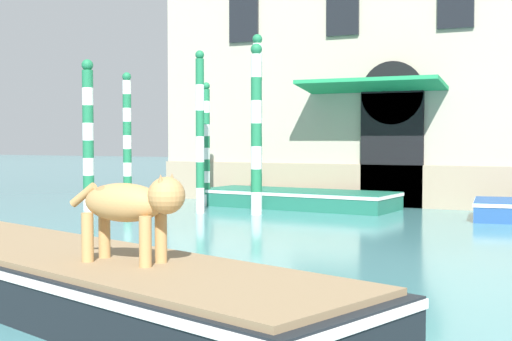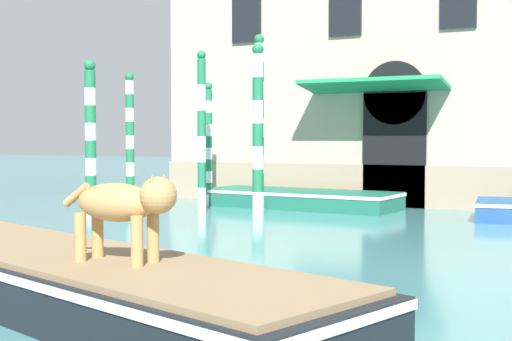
% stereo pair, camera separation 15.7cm
% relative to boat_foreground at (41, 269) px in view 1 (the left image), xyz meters
% --- Properties ---
extents(boat_foreground, '(9.04, 4.43, 0.60)m').
position_rel_boat_foreground_xyz_m(boat_foreground, '(0.00, 0.00, 0.00)').
color(boat_foreground, black).
rests_on(boat_foreground, ground_plane).
extents(dog_on_deck, '(1.32, 0.39, 0.88)m').
position_rel_boat_foreground_xyz_m(dog_on_deck, '(1.65, -0.53, 0.86)').
color(dog_on_deck, tan).
rests_on(dog_on_deck, boat_foreground).
extents(boat_moored_near_palazzo, '(5.34, 2.31, 0.46)m').
position_rel_boat_foreground_xyz_m(boat_moored_near_palazzo, '(-1.33, 11.09, -0.08)').
color(boat_moored_near_palazzo, '#1E6651').
rests_on(boat_moored_near_palazzo, ground_plane).
extents(mooring_pole_0, '(0.20, 0.20, 3.33)m').
position_rel_boat_foreground_xyz_m(mooring_pole_0, '(-3.75, 10.51, 1.36)').
color(mooring_pole_0, white).
rests_on(mooring_pole_0, ground_plane).
extents(mooring_pole_1, '(0.21, 0.21, 3.94)m').
position_rel_boat_foreground_xyz_m(mooring_pole_1, '(-2.93, 8.76, 1.67)').
color(mooring_pole_1, white).
rests_on(mooring_pole_1, ground_plane).
extents(mooring_pole_2, '(0.29, 0.29, 3.81)m').
position_rel_boat_foreground_xyz_m(mooring_pole_2, '(-5.86, 8.19, 1.61)').
color(mooring_pole_2, white).
rests_on(mooring_pole_2, ground_plane).
extents(mooring_pole_3, '(0.27, 0.27, 4.07)m').
position_rel_boat_foreground_xyz_m(mooring_pole_3, '(-1.57, 9.07, 1.73)').
color(mooring_pole_3, white).
rests_on(mooring_pole_3, ground_plane).
extents(mooring_pole_4, '(0.25, 0.25, 3.67)m').
position_rel_boat_foreground_xyz_m(mooring_pole_4, '(-6.11, 10.20, 1.53)').
color(mooring_pole_4, white).
rests_on(mooring_pole_4, ground_plane).
extents(mooring_pole_5, '(0.25, 0.25, 4.43)m').
position_rel_boat_foreground_xyz_m(mooring_pole_5, '(-1.98, 9.99, 1.92)').
color(mooring_pole_5, white).
rests_on(mooring_pole_5, ground_plane).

